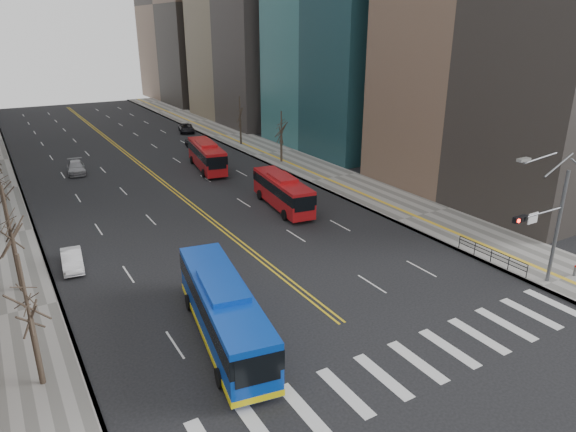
{
  "coord_description": "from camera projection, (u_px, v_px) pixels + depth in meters",
  "views": [
    {
      "loc": [
        -16.23,
        -16.0,
        16.62
      ],
      "look_at": [
        0.06,
        11.46,
        4.74
      ],
      "focal_mm": 32.0,
      "sensor_mm": 36.0,
      "label": 1
    }
  ],
  "objects": [
    {
      "name": "car_dark_far",
      "position": [
        186.0,
        128.0,
        84.86
      ],
      "size": [
        3.41,
        5.33,
        1.37
      ],
      "primitive_type": "imported",
      "rotation": [
        0.0,
        0.0,
        -0.25
      ],
      "color": "black",
      "rests_on": "ground"
    },
    {
      "name": "ground",
      "position": [
        400.0,
        369.0,
        26.45
      ],
      "size": [
        220.0,
        220.0,
        0.0
      ],
      "primitive_type": "plane",
      "color": "black"
    },
    {
      "name": "red_bus_near",
      "position": [
        283.0,
        190.0,
        49.22
      ],
      "size": [
        3.62,
        10.29,
        3.22
      ],
      "color": "#AF1215",
      "rests_on": "ground"
    },
    {
      "name": "car_silver",
      "position": [
        76.0,
        167.0,
        61.29
      ],
      "size": [
        2.55,
        5.08,
        1.42
      ],
      "primitive_type": "imported",
      "rotation": [
        0.0,
        0.0,
        -0.12
      ],
      "color": "gray",
      "rests_on": "ground"
    },
    {
      "name": "car_dark_mid",
      "position": [
        196.0,
        143.0,
        73.57
      ],
      "size": [
        2.19,
        4.56,
        1.5
      ],
      "primitive_type": "imported",
      "rotation": [
        0.0,
        0.0,
        0.1
      ],
      "color": "black",
      "rests_on": "ground"
    },
    {
      "name": "pedestrian_railing",
      "position": [
        491.0,
        254.0,
        37.84
      ],
      "size": [
        0.06,
        6.06,
        1.02
      ],
      "color": "black",
      "rests_on": "sidewalk_right"
    },
    {
      "name": "blue_bus",
      "position": [
        224.0,
        310.0,
        28.37
      ],
      "size": [
        4.58,
        12.49,
        3.55
      ],
      "color": "#0A36A4",
      "rests_on": "ground"
    },
    {
      "name": "street_trees",
      "position": [
        100.0,
        156.0,
        49.17
      ],
      "size": [
        35.2,
        47.2,
        7.6
      ],
      "color": "#31271E",
      "rests_on": "ground"
    },
    {
      "name": "red_bus_far",
      "position": [
        207.0,
        154.0,
        62.5
      ],
      "size": [
        4.15,
        10.92,
        3.4
      ],
      "color": "#AF1215",
      "rests_on": "ground"
    },
    {
      "name": "centerline",
      "position": [
        127.0,
        154.0,
        70.79
      ],
      "size": [
        0.55,
        100.0,
        0.01
      ],
      "color": "gold",
      "rests_on": "ground"
    },
    {
      "name": "sidewalk_right",
      "position": [
        273.0,
        153.0,
        71.07
      ],
      "size": [
        7.0,
        130.0,
        0.15
      ],
      "primitive_type": "cube",
      "color": "slate",
      "rests_on": "ground"
    },
    {
      "name": "car_white",
      "position": [
        72.0,
        260.0,
        37.18
      ],
      "size": [
        1.78,
        4.12,
        1.32
      ],
      "primitive_type": "imported",
      "rotation": [
        0.0,
        0.0,
        -0.1
      ],
      "color": "white",
      "rests_on": "ground"
    },
    {
      "name": "signal_mast",
      "position": [
        546.0,
        221.0,
        32.95
      ],
      "size": [
        5.37,
        0.37,
        9.39
      ],
      "color": "slate",
      "rests_on": "ground"
    },
    {
      "name": "crosswalk",
      "position": [
        400.0,
        369.0,
        26.45
      ],
      "size": [
        26.7,
        4.0,
        0.01
      ],
      "color": "silver",
      "rests_on": "ground"
    }
  ]
}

